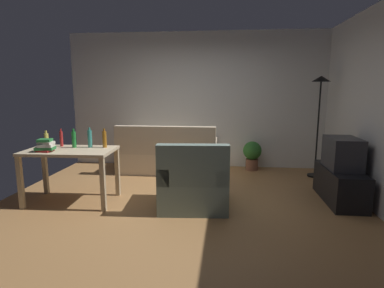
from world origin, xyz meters
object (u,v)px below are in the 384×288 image
object	(u,v)px
desk	(70,157)
bottle_red	(61,139)
tv	(343,153)
bottle_green	(74,139)
couch	(168,156)
bottle_tall	(90,138)
tv_stand	(340,185)
potted_plant	(252,154)
bottle_squat	(46,139)
book_stack	(45,146)
armchair	(193,185)
torchiere_lamp	(320,99)
bottle_amber	(104,139)

from	to	relation	value
desk	bottle_red	size ratio (longest dim) A/B	4.72
tv	bottle_green	distance (m)	3.81
couch	bottle_tall	xyz separation A→B (m)	(-0.83, -1.57, 0.58)
tv_stand	bottle_green	bearing A→B (deg)	94.63
tv_stand	bottle_red	world-z (taller)	bottle_red
potted_plant	bottle_squat	xyz separation A→B (m)	(-3.13, -1.86, 0.53)
tv	book_stack	bearing A→B (deg)	98.88
couch	book_stack	size ratio (longest dim) A/B	7.23
bottle_tall	armchair	bearing A→B (deg)	-8.04
tv	desk	world-z (taller)	tv
tv	torchiere_lamp	distance (m)	1.46
armchair	book_stack	distance (m)	2.05
tv_stand	book_stack	size ratio (longest dim) A/B	4.30
desk	torchiere_lamp	bearing A→B (deg)	22.15
tv	bottle_amber	distance (m)	3.38
bottle_tall	bottle_amber	distance (m)	0.21
tv_stand	bottle_green	xyz separation A→B (m)	(-3.79, -0.31, 0.64)
tv_stand	tv	size ratio (longest dim) A/B	1.83
bottle_green	tv	bearing A→B (deg)	4.63
bottle_amber	armchair	bearing A→B (deg)	-10.02
potted_plant	bottle_tall	bearing A→B (deg)	-142.46
bottle_green	bottle_amber	xyz separation A→B (m)	(0.43, 0.06, 0.00)
bottle_tall	bottle_amber	bearing A→B (deg)	4.48
bottle_green	book_stack	distance (m)	0.41
bottle_squat	bottle_tall	xyz separation A→B (m)	(0.68, -0.03, 0.03)
torchiere_lamp	desk	distance (m)	4.23
armchair	bottle_squat	size ratio (longest dim) A/B	4.23
torchiere_lamp	potted_plant	bearing A→B (deg)	162.91
bottle_squat	couch	bearing A→B (deg)	45.61
couch	desk	size ratio (longest dim) A/B	1.51
couch	torchiere_lamp	xyz separation A→B (m)	(2.74, -0.03, 1.11)
torchiere_lamp	bottle_amber	distance (m)	3.73
tv	potted_plant	bearing A→B (deg)	34.62
couch	bottle_tall	bearing A→B (deg)	62.18
torchiere_lamp	bottle_tall	xyz separation A→B (m)	(-3.57, -1.54, -0.52)
couch	bottle_amber	size ratio (longest dim) A/B	6.77
tv	bottle_green	xyz separation A→B (m)	(-3.79, -0.31, 0.18)
tv_stand	bottle_green	distance (m)	3.85
torchiere_lamp	bottle_squat	distance (m)	4.54
torchiere_lamp	desk	world-z (taller)	torchiere_lamp
couch	tv	size ratio (longest dim) A/B	3.09
torchiere_lamp	armchair	xyz separation A→B (m)	(-2.05, -1.76, -1.09)
tv_stand	torchiere_lamp	world-z (taller)	torchiere_lamp
armchair	bottle_green	xyz separation A→B (m)	(-1.73, 0.18, 0.56)
desk	book_stack	world-z (taller)	book_stack
book_stack	tv_stand	bearing A→B (deg)	8.89
armchair	bottle_tall	xyz separation A→B (m)	(-1.51, 0.21, 0.57)
torchiere_lamp	book_stack	bearing A→B (deg)	-154.69
tv	couch	bearing A→B (deg)	64.53
desk	bottle_green	size ratio (longest dim) A/B	4.53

